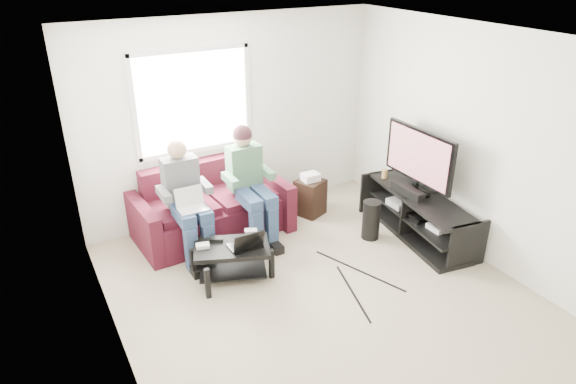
{
  "coord_description": "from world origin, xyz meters",
  "views": [
    {
      "loc": [
        -2.43,
        -3.63,
        3.3
      ],
      "look_at": [
        -0.09,
        0.6,
        0.98
      ],
      "focal_mm": 32.0,
      "sensor_mm": 36.0,
      "label": 1
    }
  ],
  "objects_px": {
    "end_table": "(310,196)",
    "subwoofer": "(371,220)",
    "tv": "(419,158)",
    "coffee_table": "(232,254)",
    "sofa": "(211,210)",
    "tv_stand": "(418,218)"
  },
  "relations": [
    {
      "from": "sofa",
      "to": "subwoofer",
      "type": "relative_size",
      "value": 3.85
    },
    {
      "from": "sofa",
      "to": "tv",
      "type": "height_order",
      "value": "tv"
    },
    {
      "from": "end_table",
      "to": "tv",
      "type": "bearing_deg",
      "value": -50.29
    },
    {
      "from": "subwoofer",
      "to": "tv",
      "type": "bearing_deg",
      "value": -13.96
    },
    {
      "from": "tv_stand",
      "to": "coffee_table",
      "type": "bearing_deg",
      "value": 173.35
    },
    {
      "from": "coffee_table",
      "to": "end_table",
      "type": "relative_size",
      "value": 1.55
    },
    {
      "from": "sofa",
      "to": "end_table",
      "type": "bearing_deg",
      "value": -7.18
    },
    {
      "from": "subwoofer",
      "to": "end_table",
      "type": "distance_m",
      "value": 0.97
    },
    {
      "from": "tv",
      "to": "end_table",
      "type": "height_order",
      "value": "tv"
    },
    {
      "from": "sofa",
      "to": "end_table",
      "type": "xyz_separation_m",
      "value": [
        1.35,
        -0.17,
        -0.06
      ]
    },
    {
      "from": "end_table",
      "to": "subwoofer",
      "type": "bearing_deg",
      "value": -70.18
    },
    {
      "from": "coffee_table",
      "to": "subwoofer",
      "type": "relative_size",
      "value": 1.86
    },
    {
      "from": "coffee_table",
      "to": "subwoofer",
      "type": "bearing_deg",
      "value": -1.36
    },
    {
      "from": "subwoofer",
      "to": "sofa",
      "type": "bearing_deg",
      "value": 147.18
    },
    {
      "from": "coffee_table",
      "to": "end_table",
      "type": "xyz_separation_m",
      "value": [
        1.51,
        0.87,
        -0.02
      ]
    },
    {
      "from": "tv",
      "to": "end_table",
      "type": "relative_size",
      "value": 1.85
    },
    {
      "from": "sofa",
      "to": "tv",
      "type": "relative_size",
      "value": 1.74
    },
    {
      "from": "coffee_table",
      "to": "subwoofer",
      "type": "xyz_separation_m",
      "value": [
        1.84,
        -0.04,
        -0.04
      ]
    },
    {
      "from": "sofa",
      "to": "subwoofer",
      "type": "distance_m",
      "value": 2.0
    },
    {
      "from": "tv_stand",
      "to": "tv",
      "type": "height_order",
      "value": "tv"
    },
    {
      "from": "sofa",
      "to": "tv_stand",
      "type": "height_order",
      "value": "sofa"
    },
    {
      "from": "tv",
      "to": "end_table",
      "type": "xyz_separation_m",
      "value": [
        -0.87,
        1.05,
        -0.75
      ]
    }
  ]
}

